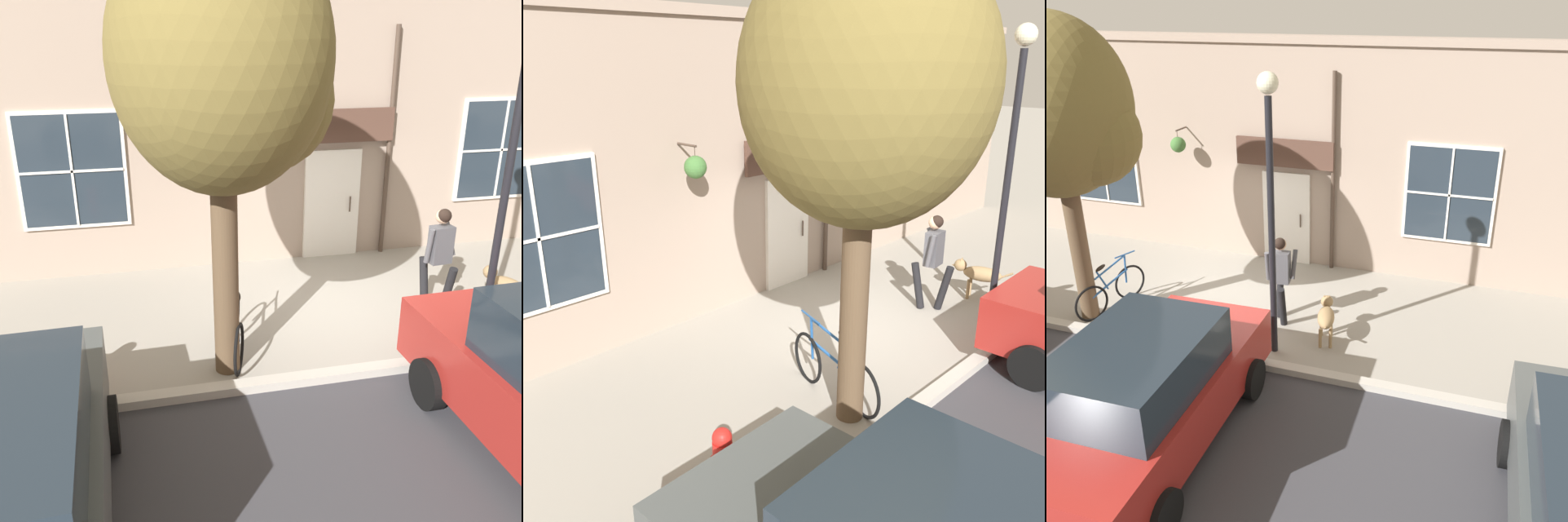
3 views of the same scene
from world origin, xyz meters
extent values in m
plane|color=gray|center=(0.00, 0.00, 0.00)|extent=(90.00, 90.00, 0.00)
cube|color=#B2ADA3|center=(2.00, 0.00, 0.06)|extent=(0.20, 28.00, 0.12)
cube|color=gray|center=(-2.35, 0.00, 2.37)|extent=(0.30, 18.00, 4.74)
cube|color=gray|center=(-2.35, 0.00, 4.82)|extent=(0.42, 18.00, 0.16)
cube|color=white|center=(-2.18, 0.59, 1.05)|extent=(0.10, 1.10, 2.10)
cube|color=#232D38|center=(-2.15, 0.59, 1.00)|extent=(0.03, 0.90, 1.90)
cylinder|color=#47382D|center=(-2.09, 0.94, 1.05)|extent=(0.03, 0.03, 0.30)
cube|color=#4C3328|center=(-2.08, 0.59, 2.55)|extent=(0.08, 2.20, 0.60)
cylinder|color=#47382D|center=(-2.12, 1.67, 2.13)|extent=(0.09, 0.09, 4.27)
cylinder|color=#47382D|center=(-1.96, -1.80, 2.94)|extent=(0.44, 0.04, 0.04)
cylinder|color=#47382D|center=(-1.78, -1.80, 2.76)|extent=(0.01, 0.01, 0.34)
cone|color=#2D2823|center=(-1.78, -1.80, 2.54)|extent=(0.32, 0.32, 0.18)
sphere|color=#3D6B33|center=(-1.78, -1.80, 2.63)|extent=(0.34, 0.34, 0.34)
cube|color=white|center=(-2.18, -4.11, 1.95)|extent=(0.08, 1.82, 2.02)
cube|color=#232D38|center=(-2.15, -4.11, 1.95)|extent=(0.03, 1.70, 1.90)
cube|color=white|center=(-2.13, -4.11, 1.95)|extent=(0.04, 0.04, 1.90)
cube|color=white|center=(-2.13, -4.11, 1.95)|extent=(0.04, 1.70, 0.04)
cube|color=white|center=(-2.18, 4.10, 1.95)|extent=(0.08, 1.82, 2.02)
cube|color=#232D38|center=(-2.15, 4.10, 1.95)|extent=(0.03, 1.70, 1.90)
cube|color=white|center=(-2.13, 4.10, 1.95)|extent=(0.04, 0.04, 1.90)
cube|color=white|center=(-2.13, 4.10, 1.95)|extent=(0.04, 1.70, 0.04)
cylinder|color=black|center=(0.27, 1.34, 0.41)|extent=(0.31, 0.16, 0.82)
cylinder|color=black|center=(0.66, 1.54, 0.41)|extent=(0.31, 0.16, 0.82)
cube|color=#4C4C51|center=(0.46, 1.44, 1.11)|extent=(0.25, 0.36, 0.59)
sphere|color=tan|center=(0.44, 1.43, 1.55)|extent=(0.22, 0.22, 0.22)
sphere|color=black|center=(0.47, 1.44, 1.58)|extent=(0.21, 0.21, 0.21)
cylinder|color=#4C4C51|center=(0.53, 1.21, 1.12)|extent=(0.17, 0.10, 0.57)
cylinder|color=#4C4C51|center=(0.34, 1.65, 1.14)|extent=(0.33, 0.12, 0.52)
ellipsoid|color=#997A51|center=(0.91, 2.44, 0.49)|extent=(0.73, 0.45, 0.27)
cylinder|color=#997A51|center=(0.74, 2.31, 0.18)|extent=(0.06, 0.06, 0.37)
cylinder|color=#997A51|center=(0.69, 2.48, 0.18)|extent=(0.06, 0.06, 0.37)
cylinder|color=#997A51|center=(1.13, 2.41, 0.18)|extent=(0.06, 0.06, 0.37)
cylinder|color=#997A51|center=(1.08, 2.58, 0.18)|extent=(0.06, 0.06, 0.37)
sphere|color=#997A51|center=(0.53, 2.34, 0.59)|extent=(0.22, 0.22, 0.22)
cone|color=#997A51|center=(0.42, 2.32, 0.57)|extent=(0.12, 0.11, 0.09)
cone|color=#997A51|center=(0.55, 2.30, 0.69)|extent=(0.06, 0.06, 0.07)
cone|color=#997A51|center=(0.52, 2.39, 0.69)|extent=(0.06, 0.06, 0.07)
cylinder|color=#997A51|center=(1.31, 2.54, 0.54)|extent=(0.21, 0.09, 0.14)
cylinder|color=brown|center=(1.45, -2.10, 1.48)|extent=(0.33, 0.33, 2.97)
ellipsoid|color=brown|center=(1.45, -2.10, 3.93)|extent=(2.73, 2.46, 3.01)
sphere|color=brown|center=(1.30, -1.60, 3.45)|extent=(1.68, 1.68, 1.68)
torus|color=black|center=(0.51, -1.82, 0.33)|extent=(0.68, 0.28, 0.70)
torus|color=black|center=(1.54, -1.96, 0.33)|extent=(0.68, 0.28, 0.70)
cylinder|color=#1E4C8C|center=(1.03, -1.89, 0.53)|extent=(0.97, 0.17, 0.24)
cylinder|color=#1E4C8C|center=(1.21, -1.91, 0.67)|extent=(0.25, 0.07, 0.47)
cylinder|color=#1E4C8C|center=(0.98, -1.88, 0.85)|extent=(0.82, 0.15, 0.20)
cylinder|color=#1E4C8C|center=(0.59, -1.83, 0.65)|extent=(0.09, 0.05, 0.58)
cylinder|color=#1E4C8C|center=(0.55, -1.82, 0.95)|extent=(0.44, 0.18, 0.03)
ellipsoid|color=black|center=(1.21, -1.91, 0.93)|extent=(0.26, 0.13, 0.11)
cube|color=maroon|center=(4.10, 0.99, 0.69)|extent=(4.34, 1.86, 0.76)
cube|color=#1E2833|center=(4.32, 1.00, 1.41)|extent=(2.27, 1.60, 0.68)
cylinder|color=black|center=(2.79, 0.08, 0.31)|extent=(0.62, 0.19, 0.62)
cylinder|color=black|center=(2.75, 1.84, 0.31)|extent=(0.62, 0.19, 0.62)
cylinder|color=black|center=(5.42, 1.90, 0.31)|extent=(0.62, 0.19, 0.62)
cylinder|color=black|center=(3.02, 5.51, 0.31)|extent=(0.62, 0.19, 0.62)
cylinder|color=black|center=(1.46, 1.69, 2.14)|extent=(0.11, 0.11, 4.29)
sphere|color=beige|center=(1.46, 1.69, 4.47)|extent=(0.32, 0.32, 0.32)
camera|label=1|loc=(8.02, -3.16, 4.26)|focal=40.00mm
camera|label=2|loc=(5.12, -7.05, 4.17)|focal=40.00mm
camera|label=3|loc=(9.38, 4.91, 5.54)|focal=40.00mm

